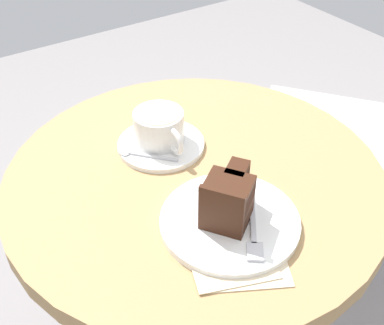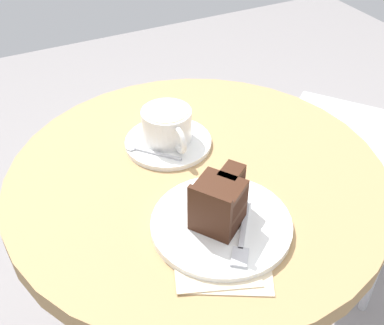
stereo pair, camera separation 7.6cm
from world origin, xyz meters
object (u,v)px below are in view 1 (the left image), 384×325
napkin (235,254)px  cake_slice (228,200)px  saucer (161,144)px  coffee_cup (159,127)px  cafe_chair (364,107)px  teaspoon (140,155)px  cake_plate (230,221)px  fork (254,234)px

napkin → cake_slice: bearing=153.8°
saucer → napkin: bearing=-9.2°
coffee_cup → napkin: 0.28m
cake_slice → cafe_chair: bearing=111.9°
cake_slice → napkin: (0.05, -0.03, -0.05)m
teaspoon → napkin: (0.26, 0.01, -0.01)m
cake_plate → saucer: bearing=176.2°
napkin → cafe_chair: cafe_chair is taller
fork → coffee_cup: bearing=-144.2°
coffee_cup → napkin: coffee_cup is taller
coffee_cup → cafe_chair: 0.69m
fork → napkin: fork is taller
cake_slice → fork: (0.05, 0.01, -0.03)m
coffee_cup → cafe_chair: (-0.05, 0.66, -0.21)m
teaspoon → napkin: 0.26m
saucer → fork: size_ratio=1.39×
saucer → cake_plate: size_ratio=0.75×
coffee_cup → cake_slice: size_ratio=1.20×
teaspoon → cake_plate: size_ratio=0.41×
cake_slice → fork: bearing=12.1°
napkin → coffee_cup: bearing=170.8°
saucer → coffee_cup: size_ratio=1.29×
cake_slice → fork: size_ratio=0.89×
saucer → fork: bearing=-1.5°
teaspoon → fork: fork is taller
cake_plate → cafe_chair: size_ratio=0.22×
coffee_cup → fork: coffee_cup is taller
cake_slice → teaspoon: bearing=-171.1°
coffee_cup → cake_plate: 0.23m
coffee_cup → cake_slice: 0.22m
napkin → cake_plate: bearing=150.2°
saucer → coffee_cup: bearing=165.5°
saucer → cake_plate: cake_plate is taller
cafe_chair → fork: bearing=-11.7°
napkin → cafe_chair: 0.79m
saucer → cake_slice: (0.22, -0.02, 0.04)m
cake_slice → fork: 0.06m
fork → napkin: size_ratio=0.66×
teaspoon → cake_plate: teaspoon is taller
teaspoon → fork: size_ratio=0.76×
teaspoon → cafe_chair: cafe_chair is taller
coffee_cup → cake_plate: (0.23, -0.02, -0.03)m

